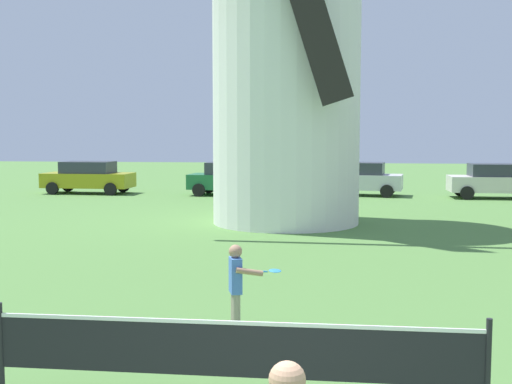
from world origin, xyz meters
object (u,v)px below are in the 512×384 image
object	(u,v)px
tennis_net	(234,350)
parked_car_mustard	(88,177)
parked_car_green	(231,178)
parked_car_cream	(496,180)
windmill	(286,26)
player_far	(237,283)
parked_car_silver	(360,178)

from	to	relation	value
tennis_net	parked_car_mustard	xyz separation A→B (m)	(-10.74, 23.54, 0.13)
parked_car_green	parked_car_cream	size ratio (longest dim) A/B	0.98
windmill	parked_car_green	world-z (taller)	windmill
windmill	tennis_net	xyz separation A→B (m)	(0.46, -14.32, -5.62)
player_far	parked_car_silver	distance (m)	21.50
player_far	parked_car_silver	xyz separation A→B (m)	(2.73, 21.33, 0.07)
parked_car_silver	tennis_net	bearing A→B (deg)	-95.62
player_far	parked_car_mustard	bearing A→B (deg)	116.51
windmill	parked_car_mustard	bearing A→B (deg)	138.14
parked_car_green	tennis_net	bearing A→B (deg)	-81.09
player_far	parked_car_mustard	size ratio (longest dim) A/B	0.30
windmill	tennis_net	size ratio (longest dim) A/B	2.76
windmill	tennis_net	bearing A→B (deg)	-88.18
parked_car_silver	windmill	bearing A→B (deg)	-106.17
tennis_net	parked_car_silver	bearing A→B (deg)	84.38
windmill	parked_car_green	xyz separation A→B (m)	(-3.21, 9.03, -5.49)
parked_car_mustard	parked_car_cream	distance (m)	19.15
player_far	parked_car_green	xyz separation A→B (m)	(-3.30, 20.62, 0.07)
parked_car_silver	parked_car_cream	xyz separation A→B (m)	(6.04, -0.71, 0.00)
parked_car_silver	parked_car_mustard	bearing A→B (deg)	-177.72
tennis_net	player_far	world-z (taller)	player_far
parked_car_mustard	parked_car_silver	world-z (taller)	same
windmill	parked_car_green	bearing A→B (deg)	109.55
windmill	tennis_net	distance (m)	15.39
parked_car_mustard	tennis_net	bearing A→B (deg)	-65.47
windmill	parked_car_cream	bearing A→B (deg)	45.54
parked_car_mustard	parked_car_green	size ratio (longest dim) A/B	1.07
parked_car_green	parked_car_cream	distance (m)	12.07
player_far	parked_car_green	size ratio (longest dim) A/B	0.32
windmill	parked_car_cream	world-z (taller)	windmill
parked_car_mustard	parked_car_silver	bearing A→B (deg)	2.28
parked_car_cream	player_far	bearing A→B (deg)	-113.04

